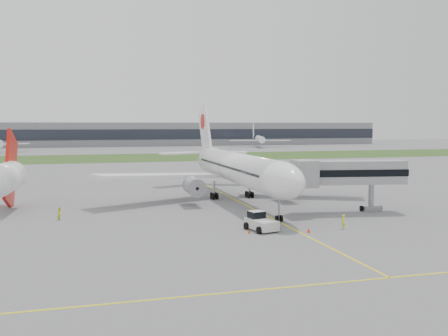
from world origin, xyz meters
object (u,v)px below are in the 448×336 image
object	(u,v)px
airliner	(236,167)
pushback_tug	(260,222)
neighbor_aircraft	(6,177)
ground_crew_near	(343,222)
jet_bridge	(345,173)

from	to	relation	value
airliner	pushback_tug	bearing A→B (deg)	-99.66
neighbor_aircraft	ground_crew_near	bearing A→B (deg)	-26.47
airliner	neighbor_aircraft	distance (m)	35.93
airliner	jet_bridge	size ratio (longest dim) A/B	3.16
airliner	jet_bridge	distance (m)	19.61
jet_bridge	neighbor_aircraft	distance (m)	49.86
jet_bridge	ground_crew_near	bearing A→B (deg)	-110.16
pushback_tug	ground_crew_near	xyz separation A→B (m)	(10.07, -2.13, -0.12)
pushback_tug	ground_crew_near	world-z (taller)	pushback_tug
jet_bridge	neighbor_aircraft	world-z (taller)	neighbor_aircraft
ground_crew_near	airliner	bearing A→B (deg)	-102.23
ground_crew_near	neighbor_aircraft	bearing A→B (deg)	-55.58
airliner	neighbor_aircraft	world-z (taller)	airliner
pushback_tug	jet_bridge	distance (m)	18.67
airliner	ground_crew_near	distance (m)	27.16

